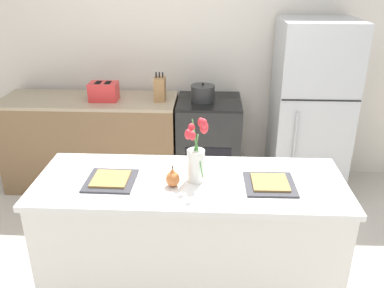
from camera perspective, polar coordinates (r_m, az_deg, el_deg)
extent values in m
cube|color=silver|center=(4.14, 1.18, 13.68)|extent=(5.20, 0.08, 2.70)
cube|color=silver|center=(2.63, -0.26, -14.34)|extent=(1.76, 0.62, 0.90)
cube|color=silver|center=(2.38, -0.29, -5.47)|extent=(1.80, 0.66, 0.03)
cube|color=brown|center=(4.18, -13.76, 0.06)|extent=(1.68, 0.60, 0.88)
cube|color=tan|center=(4.03, -14.38, 6.00)|extent=(1.68, 0.60, 0.03)
cube|color=black|center=(4.02, 2.33, -0.21)|extent=(0.60, 0.60, 0.89)
cube|color=black|center=(3.85, 2.45, 5.98)|extent=(0.60, 0.60, 0.02)
cube|color=black|center=(3.76, 2.28, -2.56)|extent=(0.42, 0.01, 0.29)
cube|color=#B7BABC|center=(3.99, 16.25, 4.57)|extent=(0.68, 0.64, 1.65)
cube|color=black|center=(3.63, 17.68, 5.84)|extent=(0.67, 0.01, 0.01)
cylinder|color=#B2B5B7|center=(3.73, 14.11, -0.87)|extent=(0.02, 0.02, 0.72)
cylinder|color=silver|center=(2.32, 0.54, -3.05)|extent=(0.10, 0.10, 0.19)
cylinder|color=#569E4C|center=(2.28, 0.96, -1.19)|extent=(0.06, 0.01, 0.26)
ellipsoid|color=red|center=(2.23, 1.71, 2.35)|extent=(0.05, 0.05, 0.07)
cylinder|color=#569E4C|center=(2.29, 0.70, -0.84)|extent=(0.04, 0.09, 0.27)
ellipsoid|color=red|center=(2.27, 1.24, 3.06)|extent=(0.04, 0.04, 0.05)
cylinder|color=#569E4C|center=(2.30, 0.38, -1.26)|extent=(0.05, 0.05, 0.24)
ellipsoid|color=red|center=(2.26, -0.08, 2.23)|extent=(0.04, 0.04, 0.06)
cylinder|color=#569E4C|center=(2.30, 0.10, -1.62)|extent=(0.06, 0.01, 0.22)
ellipsoid|color=red|center=(2.25, -0.55, 1.37)|extent=(0.04, 0.04, 0.06)
cylinder|color=#569E4C|center=(2.28, 0.43, -1.57)|extent=(0.03, 0.07, 0.23)
ellipsoid|color=red|center=(2.20, 0.06, 1.17)|extent=(0.04, 0.04, 0.05)
cylinder|color=#569E4C|center=(2.25, 0.78, -0.58)|extent=(0.07, 0.12, 0.31)
ellipsoid|color=red|center=(2.14, 1.66, 2.91)|extent=(0.04, 0.04, 0.05)
ellipsoid|color=#C66B33|center=(2.29, -2.71, -4.93)|extent=(0.08, 0.08, 0.09)
cone|color=#C66B33|center=(2.26, -2.74, -3.78)|extent=(0.04, 0.04, 0.04)
cylinder|color=brown|center=(2.25, -2.75, -3.25)|extent=(0.01, 0.01, 0.02)
cube|color=#333338|center=(2.40, -11.33, -5.05)|extent=(0.29, 0.29, 0.01)
cube|color=#A37A42|center=(2.39, -11.35, -4.80)|extent=(0.21, 0.21, 0.01)
cube|color=#333338|center=(2.36, 10.87, -5.57)|extent=(0.29, 0.29, 0.01)
cube|color=#A37A42|center=(2.35, 10.89, -5.31)|extent=(0.21, 0.21, 0.01)
cube|color=red|center=(3.91, -12.28, 7.21)|extent=(0.26, 0.18, 0.17)
cube|color=black|center=(3.90, -13.04, 8.40)|extent=(0.05, 0.11, 0.01)
cube|color=black|center=(3.88, -11.73, 8.42)|extent=(0.05, 0.11, 0.01)
cube|color=black|center=(3.94, -14.30, 7.54)|extent=(0.02, 0.02, 0.02)
cylinder|color=#2D2D2D|center=(3.81, 1.52, 7.04)|extent=(0.22, 0.22, 0.13)
cylinder|color=#2D2D2D|center=(3.79, 1.53, 8.12)|extent=(0.23, 0.23, 0.01)
sphere|color=black|center=(3.79, 1.54, 8.40)|extent=(0.02, 0.02, 0.02)
cube|color=#A37547|center=(3.82, -4.54, 7.68)|extent=(0.10, 0.14, 0.22)
cylinder|color=black|center=(3.79, -5.06, 9.64)|extent=(0.01, 0.01, 0.05)
cylinder|color=black|center=(3.79, -4.60, 9.65)|extent=(0.01, 0.01, 0.05)
cylinder|color=black|center=(3.78, -4.15, 9.65)|extent=(0.01, 0.01, 0.05)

